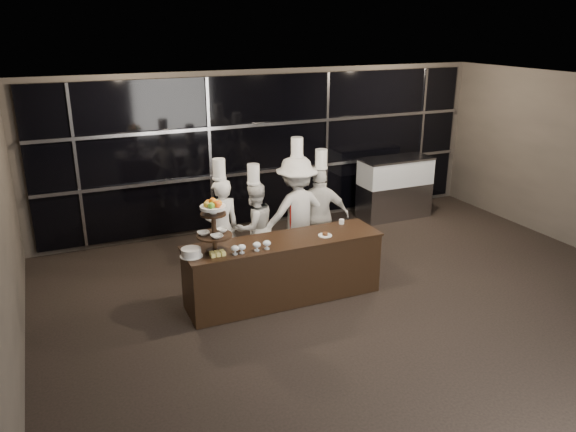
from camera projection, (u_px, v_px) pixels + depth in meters
name	position (u px, v px, depth m)	size (l,w,h in m)	color
room	(432.00, 234.00, 6.46)	(10.00, 10.00, 10.00)	black
window_wall	(270.00, 149.00, 10.72)	(8.60, 0.10, 2.80)	black
buffet_counter	(284.00, 269.00, 8.02)	(2.84, 0.74, 0.92)	black
display_stand	(214.00, 221.00, 7.35)	(0.48, 0.48, 0.74)	black
compotes	(250.00, 246.00, 7.43)	(0.56, 0.11, 0.12)	silver
layer_cake	(191.00, 252.00, 7.30)	(0.30, 0.30, 0.11)	white
pastry_squares	(218.00, 254.00, 7.33)	(0.20, 0.13, 0.05)	#F1E576
small_plate	(325.00, 235.00, 8.01)	(0.20, 0.20, 0.05)	white
chef_cup	(342.00, 222.00, 8.48)	(0.08, 0.08, 0.07)	white
display_case	(395.00, 185.00, 11.38)	(1.47, 0.64, 1.24)	#A5A5AA
chef_a	(221.00, 227.00, 8.61)	(0.63, 0.45, 1.90)	white
chef_b	(255.00, 226.00, 8.89)	(0.82, 0.71, 1.76)	silver
chef_c	(297.00, 212.00, 8.99)	(1.24, 0.77, 2.14)	silver
chef_d	(320.00, 215.00, 9.16)	(1.03, 0.71, 1.92)	white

